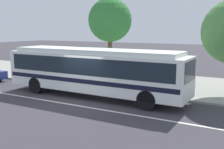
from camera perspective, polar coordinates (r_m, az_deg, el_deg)
name	(u,v)px	position (r m, az deg, el deg)	size (l,w,h in m)	color
ground_plane	(82,101)	(15.20, -6.24, -5.59)	(120.00, 120.00, 0.00)	#3B373E
sidewalk_slab	(133,81)	(20.84, 4.43, -1.27)	(60.00, 8.00, 0.12)	gray
lane_stripe_center	(73,105)	(14.58, -8.07, -6.27)	(56.00, 0.16, 0.01)	silver
transit_bus	(94,69)	(15.98, -3.78, 1.15)	(11.15, 2.52, 2.79)	white
pedestrian_waiting_near_sign	(99,71)	(18.66, -2.67, 0.81)	(0.48, 0.48, 1.71)	#6B6954
street_tree_near_stop	(110,20)	(20.65, -0.42, 11.18)	(3.23, 3.23, 6.07)	brown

